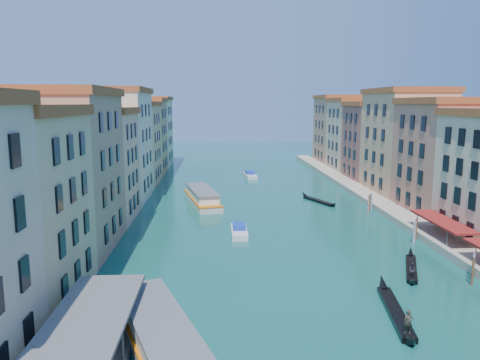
# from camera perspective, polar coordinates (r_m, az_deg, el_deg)

# --- Properties ---
(left_bank_palazzos) EXTENTS (12.80, 128.40, 21.00)m
(left_bank_palazzos) POSITION_cam_1_polar(r_m,az_deg,el_deg) (85.48, -15.85, 3.35)
(left_bank_palazzos) COLOR beige
(left_bank_palazzos) RESTS_ON ground
(right_bank_palazzos) EXTENTS (12.80, 128.40, 21.00)m
(right_bank_palazzos) POSITION_cam_1_polar(r_m,az_deg,el_deg) (91.65, 20.86, 3.50)
(right_bank_palazzos) COLOR #AB4844
(right_bank_palazzos) RESTS_ON ground
(quay) EXTENTS (4.00, 140.00, 1.00)m
(quay) POSITION_cam_1_polar(r_m,az_deg,el_deg) (90.04, 15.86, -2.29)
(quay) COLOR #A39B84
(quay) RESTS_ON ground
(vaporetto_stop) EXTENTS (5.40, 16.40, 3.65)m
(vaporetto_stop) POSITION_cam_1_polar(r_m,az_deg,el_deg) (35.66, -17.93, -19.00)
(vaporetto_stop) COLOR slate
(vaporetto_stop) RESTS_ON ground
(mooring_poles_right) EXTENTS (1.44, 54.24, 3.20)m
(mooring_poles_right) POSITION_cam_1_polar(r_m,az_deg,el_deg) (56.55, 25.12, -8.86)
(mooring_poles_right) COLOR brown
(mooring_poles_right) RESTS_ON ground
(mooring_poles_left) EXTENTS (0.24, 8.24, 3.20)m
(mooring_poles_left) POSITION_cam_1_polar(r_m,az_deg,el_deg) (36.42, -21.94, -18.86)
(mooring_poles_left) COLOR brown
(mooring_poles_left) RESTS_ON ground
(vaporetto_near) EXTENTS (9.88, 18.30, 2.67)m
(vaporetto_near) POSITION_cam_1_polar(r_m,az_deg,el_deg) (36.87, -9.84, -18.09)
(vaporetto_near) COLOR silver
(vaporetto_near) RESTS_ON ground
(vaporetto_far) EXTENTS (7.59, 18.28, 2.65)m
(vaporetto_far) POSITION_cam_1_polar(r_m,az_deg,el_deg) (85.81, -4.66, -2.05)
(vaporetto_far) COLOR silver
(vaporetto_far) RESTS_ON ground
(gondola_fore) EXTENTS (3.07, 13.25, 2.65)m
(gondola_fore) POSITION_cam_1_polar(r_m,az_deg,el_deg) (44.02, 18.40, -14.81)
(gondola_fore) COLOR black
(gondola_fore) RESTS_ON ground
(gondola_right) EXTENTS (5.03, 10.82, 2.26)m
(gondola_right) POSITION_cam_1_polar(r_m,az_deg,el_deg) (55.17, 20.18, -9.93)
(gondola_right) COLOR black
(gondola_right) RESTS_ON ground
(gondola_far) EXTENTS (5.08, 10.86, 1.61)m
(gondola_far) POSITION_cam_1_polar(r_m,az_deg,el_deg) (88.00, 9.45, -2.44)
(gondola_far) COLOR black
(gondola_far) RESTS_ON ground
(motorboat_mid) EXTENTS (2.20, 6.81, 1.41)m
(motorboat_mid) POSITION_cam_1_polar(r_m,az_deg,el_deg) (65.60, -0.10, -6.18)
(motorboat_mid) COLOR silver
(motorboat_mid) RESTS_ON ground
(motorboat_far) EXTENTS (3.03, 7.75, 1.57)m
(motorboat_far) POSITION_cam_1_polar(r_m,az_deg,el_deg) (115.29, 1.25, 0.61)
(motorboat_far) COLOR silver
(motorboat_far) RESTS_ON ground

